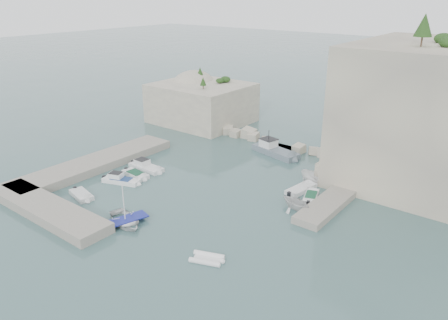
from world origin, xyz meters
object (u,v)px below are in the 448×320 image
Objects in this scene: motorboat_b at (146,169)px; tender_east_b at (311,199)px; motorboat_e at (82,197)px; rowboat at (126,224)px; inflatable_dinghy at (207,260)px; tender_east_a at (295,208)px; tender_east_d at (319,184)px; tender_east_c at (301,191)px; work_boat at (275,154)px; motorboat_c at (136,176)px; motorboat_d at (122,183)px.

tender_east_b is at bearing 15.21° from motorboat_b.
rowboat is at bearing 7.01° from motorboat_e.
tender_east_a reaches higher than inflatable_dinghy.
tender_east_a is at bearing 157.47° from tender_east_b.
tender_east_d is (11.48, 21.57, 0.00)m from rowboat.
tender_east_b is at bearing 49.94° from motorboat_e.
inflatable_dinghy is (20.27, -11.28, 0.00)m from motorboat_b.
tender_east_a is at bearing -150.94° from tender_east_c.
tender_east_d is at bearing -6.82° from tender_east_c.
rowboat is at bearing 160.36° from inflatable_dinghy.
work_boat reaches higher than motorboat_b.
motorboat_e and motorboat_c have the same top height.
tender_east_a is (21.30, 12.99, 0.00)m from motorboat_e.
motorboat_e is at bearing 157.26° from inflatable_dinghy.
tender_east_a is (20.94, 4.95, 0.00)m from motorboat_c.
motorboat_b reaches higher than inflatable_dinghy.
rowboat is at bearing 150.88° from tender_east_a.
motorboat_c is at bearing 109.93° from tender_east_d.
motorboat_d is at bearing 129.84° from tender_east_c.
tender_east_b is (1.58, 16.98, 0.00)m from inflatable_dinghy.
motorboat_d is at bearing -81.62° from motorboat_c.
tender_east_a reaches higher than tender_east_d.
work_boat is (-10.80, 13.28, 0.00)m from tender_east_a.
tender_east_a is 17.12m from work_boat.
motorboat_b is at bearing 108.86° from tender_east_a.
rowboat reaches higher than motorboat_c.
tender_east_c is (10.62, 18.35, 0.00)m from rowboat.
motorboat_e is 19.97m from inflatable_dinghy.
tender_east_c is at bearing 54.54° from motorboat_e.
tender_east_c is 1.02× the size of tender_east_d.
motorboat_b is 14.77m from rowboat.
motorboat_c is 1.38× the size of inflatable_dinghy.
motorboat_c is 0.90× the size of tender_east_d.
inflatable_dinghy is 13.80m from tender_east_a.
inflatable_dinghy is at bearing 156.27° from tender_east_b.
tender_east_b is (21.53, 16.24, 0.00)m from motorboat_e.
motorboat_e is 1.07× the size of tender_east_a.
motorboat_b is 22.58m from tender_east_b.
motorboat_d is 1.08× the size of tender_east_d.
rowboat reaches higher than tender_east_c.
tender_east_b is 0.84× the size of tender_east_c.
motorboat_c reaches higher than inflatable_dinghy.
inflatable_dinghy is at bearing -73.34° from rowboat.
tender_east_b is at bearing 64.06° from inflatable_dinghy.
tender_east_c is (19.12, 11.84, 0.00)m from motorboat_d.
motorboat_e is 26.97m from tender_east_b.
motorboat_d is at bearing 68.23° from rowboat.
motorboat_c is 0.53× the size of work_boat.
tender_east_c is (19.92, 6.88, 0.00)m from motorboat_b.
inflatable_dinghy is (10.97, 0.19, 0.00)m from rowboat.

